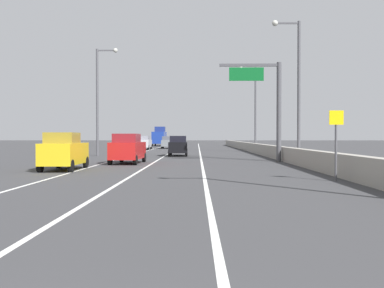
{
  "coord_description": "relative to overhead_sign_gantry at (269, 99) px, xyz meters",
  "views": [
    {
      "loc": [
        1.16,
        -2.01,
        1.9
      ],
      "look_at": [
        0.55,
        51.78,
        1.01
      ],
      "focal_mm": 42.12,
      "sensor_mm": 36.0,
      "label": 1
    }
  ],
  "objects": [
    {
      "name": "ground_plane",
      "position": [
        -6.61,
        31.95,
        -4.73
      ],
      "size": [
        320.0,
        320.0,
        0.0
      ],
      "primitive_type": "plane",
      "color": "#38383A"
    },
    {
      "name": "lane_stripe_left",
      "position": [
        -12.11,
        22.95,
        -4.73
      ],
      "size": [
        0.16,
        130.0,
        0.0
      ],
      "primitive_type": "cube",
      "color": "silver",
      "rests_on": "ground_plane"
    },
    {
      "name": "lane_stripe_center",
      "position": [
        -8.61,
        22.95,
        -4.73
      ],
      "size": [
        0.16,
        130.0,
        0.0
      ],
      "primitive_type": "cube",
      "color": "silver",
      "rests_on": "ground_plane"
    },
    {
      "name": "lane_stripe_right",
      "position": [
        -5.11,
        22.95,
        -4.73
      ],
      "size": [
        0.16,
        130.0,
        0.0
      ],
      "primitive_type": "cube",
      "color": "silver",
      "rests_on": "ground_plane"
    },
    {
      "name": "jersey_barrier_right",
      "position": [
        1.34,
        7.95,
        -4.18
      ],
      "size": [
        0.6,
        120.0,
        1.1
      ],
      "primitive_type": "cube",
      "color": "#9E998E",
      "rests_on": "ground_plane"
    },
    {
      "name": "overhead_sign_gantry",
      "position": [
        0.0,
        0.0,
        0.0
      ],
      "size": [
        4.68,
        0.36,
        7.5
      ],
      "color": "#47474C",
      "rests_on": "ground_plane"
    },
    {
      "name": "speed_advisory_sign",
      "position": [
        0.44,
        -14.96,
        -2.96
      ],
      "size": [
        0.6,
        0.11,
        3.0
      ],
      "color": "#4C4C51",
      "rests_on": "ground_plane"
    },
    {
      "name": "lamp_post_right_second",
      "position": [
        1.92,
        -0.31,
        1.32
      ],
      "size": [
        2.14,
        0.44,
        10.58
      ],
      "color": "#4C4C51",
      "rests_on": "ground_plane"
    },
    {
      "name": "lamp_post_right_third",
      "position": [
        1.56,
        21.9,
        1.32
      ],
      "size": [
        2.14,
        0.44,
        10.58
      ],
      "color": "#4C4C51",
      "rests_on": "ground_plane"
    },
    {
      "name": "lamp_post_left_mid",
      "position": [
        -15.02,
        10.13,
        1.32
      ],
      "size": [
        2.14,
        0.44,
        10.58
      ],
      "color": "#4C4C51",
      "rests_on": "ground_plane"
    },
    {
      "name": "car_red_0",
      "position": [
        -10.33,
        -2.46,
        -3.68
      ],
      "size": [
        2.08,
        4.69,
        2.1
      ],
      "color": "red",
      "rests_on": "ground_plane"
    },
    {
      "name": "car_black_1",
      "position": [
        -7.3,
        10.03,
        -3.75
      ],
      "size": [
        1.91,
        4.71,
        1.97
      ],
      "color": "black",
      "rests_on": "ground_plane"
    },
    {
      "name": "car_yellow_2",
      "position": [
        -12.98,
        -8.7,
        -3.67
      ],
      "size": [
        1.93,
        4.4,
        2.12
      ],
      "color": "gold",
      "rests_on": "ground_plane"
    },
    {
      "name": "car_silver_3",
      "position": [
        -13.23,
        31.58,
        -3.72
      ],
      "size": [
        1.96,
        4.71,
        2.02
      ],
      "color": "#B7B7BC",
      "rests_on": "ground_plane"
    },
    {
      "name": "car_gray_4",
      "position": [
        -10.19,
        37.67,
        -3.76
      ],
      "size": [
        1.89,
        4.71,
        1.94
      ],
      "color": "slate",
      "rests_on": "ground_plane"
    },
    {
      "name": "box_truck",
      "position": [
        -13.08,
        56.9,
        -2.94
      ],
      "size": [
        2.51,
        7.53,
        3.93
      ],
      "color": "navy",
      "rests_on": "ground_plane"
    }
  ]
}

